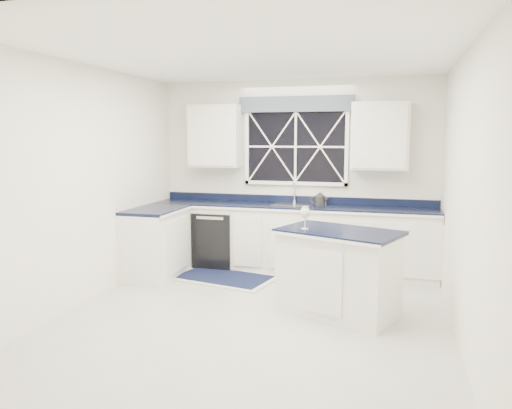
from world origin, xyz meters
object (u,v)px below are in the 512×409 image
(faucet, at_px, (294,192))
(island, at_px, (338,272))
(dishwasher, at_px, (218,238))
(soap_bottle, at_px, (323,198))
(kettle, at_px, (320,199))
(wine_glass, at_px, (305,213))

(faucet, xyz_separation_m, island, (0.84, -1.79, -0.64))
(faucet, bearing_deg, dishwasher, -169.98)
(dishwasher, bearing_deg, island, -39.48)
(faucet, relative_size, soap_bottle, 1.49)
(island, bearing_deg, kettle, 125.73)
(dishwasher, height_order, faucet, faucet)
(wine_glass, distance_m, soap_bottle, 1.77)
(kettle, bearing_deg, dishwasher, -176.44)
(faucet, distance_m, island, 2.08)
(dishwasher, bearing_deg, soap_bottle, 5.10)
(island, xyz_separation_m, wine_glass, (-0.36, -0.04, 0.62))
(island, height_order, soap_bottle, soap_bottle)
(faucet, bearing_deg, wine_glass, -75.32)
(dishwasher, relative_size, soap_bottle, 4.05)
(island, relative_size, kettle, 5.37)
(dishwasher, height_order, kettle, kettle)
(faucet, height_order, soap_bottle, faucet)
(island, relative_size, wine_glass, 5.79)
(wine_glass, bearing_deg, island, 5.87)
(dishwasher, xyz_separation_m, island, (1.94, -1.60, 0.05))
(faucet, relative_size, wine_glass, 1.24)
(dishwasher, relative_size, wine_glass, 3.37)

